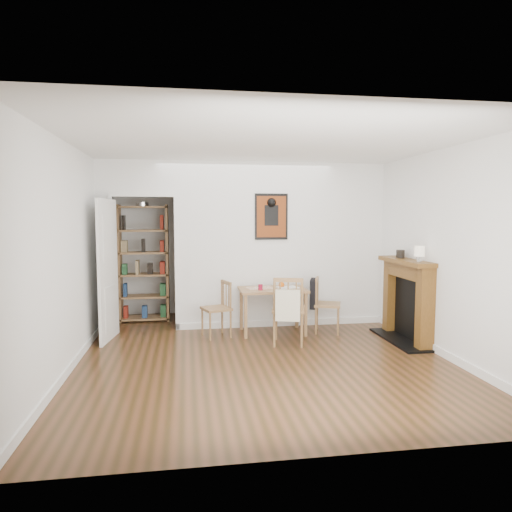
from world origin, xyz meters
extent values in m
plane|color=#57321C|center=(0.00, 0.00, 0.00)|extent=(5.20, 5.20, 0.00)
plane|color=white|center=(0.00, 2.60, 1.30)|extent=(4.50, 0.00, 4.50)
plane|color=white|center=(0.00, -2.60, 1.30)|extent=(4.50, 0.00, 4.50)
plane|color=white|center=(-2.25, 0.00, 1.30)|extent=(0.00, 5.20, 5.20)
plane|color=white|center=(2.25, 0.00, 1.30)|extent=(0.00, 5.20, 5.20)
plane|color=white|center=(0.00, 0.00, 2.60)|extent=(5.20, 5.20, 0.00)
cube|color=white|center=(0.57, 1.40, 1.30)|extent=(3.35, 0.10, 2.60)
cube|color=white|center=(-2.12, 1.40, 1.30)|extent=(0.25, 0.10, 2.60)
cube|color=white|center=(-1.55, 1.40, 2.33)|extent=(0.90, 0.10, 0.55)
cube|color=white|center=(-2.03, 1.40, 1.02)|extent=(0.06, 0.14, 2.05)
cube|color=white|center=(-1.07, 1.40, 1.02)|extent=(0.06, 0.14, 2.05)
cube|color=white|center=(0.57, 1.34, 0.05)|extent=(3.35, 0.02, 0.10)
cube|color=white|center=(-2.24, -0.60, 0.05)|extent=(0.02, 4.00, 0.10)
cube|color=white|center=(2.24, -0.60, 0.05)|extent=(0.02, 4.00, 0.10)
cube|color=white|center=(-2.02, 0.93, 1.00)|extent=(0.15, 0.80, 2.00)
cube|color=black|center=(0.40, 1.33, 1.75)|extent=(0.52, 0.02, 0.72)
cube|color=maroon|center=(0.40, 1.32, 1.75)|extent=(0.46, 0.00, 0.64)
cube|color=olive|center=(0.35, 0.95, 0.66)|extent=(0.99, 0.63, 0.04)
cube|color=olive|center=(-0.09, 0.69, 0.32)|extent=(0.05, 0.05, 0.64)
cube|color=olive|center=(0.79, 0.69, 0.32)|extent=(0.05, 0.05, 0.64)
cube|color=olive|center=(-0.09, 1.21, 0.32)|extent=(0.05, 0.05, 0.64)
cube|color=olive|center=(0.79, 1.21, 0.32)|extent=(0.05, 0.05, 0.64)
cube|color=black|center=(0.97, 0.92, 0.59)|extent=(0.21, 0.36, 0.44)
cube|color=beige|center=(0.39, 0.10, 0.59)|extent=(0.34, 0.19, 0.41)
cube|color=olive|center=(-2.02, 2.09, 0.97)|extent=(0.04, 0.33, 1.95)
cube|color=olive|center=(-1.24, 2.09, 0.97)|extent=(0.04, 0.33, 1.95)
cube|color=olive|center=(-1.63, 2.09, 0.04)|extent=(0.82, 0.33, 0.03)
cube|color=olive|center=(-1.63, 2.09, 0.78)|extent=(0.82, 0.33, 0.03)
cube|color=olive|center=(-1.63, 2.09, 1.91)|extent=(0.82, 0.33, 0.03)
cube|color=maroon|center=(-1.63, 2.09, 0.97)|extent=(0.72, 0.27, 0.27)
cube|color=brown|center=(2.15, -0.24, 0.55)|extent=(0.20, 0.16, 1.10)
cube|color=brown|center=(2.15, 0.74, 0.55)|extent=(0.20, 0.16, 1.10)
cube|color=brown|center=(2.12, 0.25, 1.13)|extent=(0.30, 1.21, 0.06)
cube|color=brown|center=(2.15, 0.25, 1.00)|extent=(0.20, 0.85, 0.20)
cube|color=black|center=(2.21, 0.25, 0.45)|extent=(0.08, 0.81, 0.88)
cube|color=black|center=(2.09, 0.25, 0.01)|extent=(0.45, 1.25, 0.03)
cylinder|color=maroon|center=(0.15, 0.84, 0.72)|extent=(0.07, 0.07, 0.08)
sphere|color=#DD5A0B|center=(0.50, 1.01, 0.72)|extent=(0.09, 0.09, 0.09)
cube|color=beige|center=(0.17, 1.02, 0.68)|extent=(0.42, 0.34, 0.00)
cube|color=silver|center=(0.58, 0.98, 0.68)|extent=(0.35, 0.29, 0.02)
cylinder|color=silver|center=(2.10, -0.15, 1.20)|extent=(0.07, 0.07, 0.08)
cylinder|color=beige|center=(2.10, -0.15, 1.31)|extent=(0.14, 0.14, 0.14)
cylinder|color=black|center=(2.11, 0.39, 1.22)|extent=(0.10, 0.10, 0.12)
cylinder|color=black|center=(2.14, 0.51, 1.22)|extent=(0.09, 0.09, 0.11)
camera|label=1|loc=(-0.92, -5.70, 1.78)|focal=32.00mm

